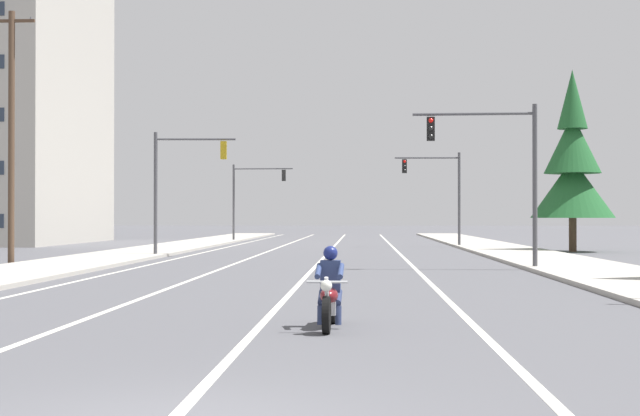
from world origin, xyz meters
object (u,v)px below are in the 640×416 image
at_px(motorcycle_with_rider, 330,295).
at_px(traffic_signal_mid_right, 441,185).
at_px(conifer_tree_right_verge_far, 573,168).
at_px(traffic_signal_near_right, 499,161).
at_px(traffic_signal_near_left, 178,175).
at_px(traffic_signal_mid_left, 251,190).
at_px(utility_pole_left_near, 11,133).

distance_m(motorcycle_with_rider, traffic_signal_mid_right, 45.29).
height_order(traffic_signal_mid_right, conifer_tree_right_verge_far, conifer_tree_right_verge_far).
xyz_separation_m(traffic_signal_near_right, traffic_signal_near_left, (-14.29, 10.89, -0.04)).
bearing_deg(traffic_signal_near_left, traffic_signal_mid_left, 89.60).
bearing_deg(traffic_signal_mid_left, conifer_tree_right_verge_far, -45.74).
height_order(motorcycle_with_rider, traffic_signal_mid_right, traffic_signal_mid_right).
distance_m(traffic_signal_near_left, conifer_tree_right_verge_far, 22.30).
relative_size(traffic_signal_near_right, traffic_signal_mid_right, 1.00).
relative_size(traffic_signal_near_right, conifer_tree_right_verge_far, 0.60).
distance_m(traffic_signal_near_right, traffic_signal_near_left, 17.97).
bearing_deg(utility_pole_left_near, traffic_signal_near_right, -7.53).
distance_m(motorcycle_with_rider, utility_pole_left_near, 25.77).
distance_m(traffic_signal_mid_right, utility_pole_left_near, 30.72).
xyz_separation_m(motorcycle_with_rider, traffic_signal_mid_left, (-8.36, 58.18, 3.51)).
relative_size(traffic_signal_near_right, traffic_signal_near_left, 1.00).
relative_size(motorcycle_with_rider, utility_pole_left_near, 0.21).
height_order(traffic_signal_mid_left, conifer_tree_right_verge_far, conifer_tree_right_verge_far).
xyz_separation_m(traffic_signal_mid_left, conifer_tree_right_verge_far, (20.87, -21.42, 0.64)).
relative_size(motorcycle_with_rider, traffic_signal_near_left, 0.35).
distance_m(traffic_signal_near_right, traffic_signal_mid_right, 26.19).
relative_size(motorcycle_with_rider, traffic_signal_near_right, 0.35).
relative_size(traffic_signal_mid_left, utility_pole_left_near, 0.59).
height_order(traffic_signal_mid_left, utility_pole_left_near, utility_pole_left_near).
relative_size(traffic_signal_near_left, traffic_signal_mid_right, 1.00).
bearing_deg(motorcycle_with_rider, traffic_signal_near_right, 72.87).
bearing_deg(traffic_signal_mid_left, traffic_signal_mid_right, -43.50).
bearing_deg(conifer_tree_right_verge_far, traffic_signal_near_right, -110.46).
xyz_separation_m(traffic_signal_near_right, utility_pole_left_near, (-19.58, 2.59, 1.34)).
distance_m(motorcycle_with_rider, traffic_signal_near_left, 30.90).
bearing_deg(motorcycle_with_rider, traffic_signal_near_left, 106.19).
relative_size(motorcycle_with_rider, conifer_tree_right_verge_far, 0.21).
bearing_deg(traffic_signal_near_right, traffic_signal_near_left, 142.69).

